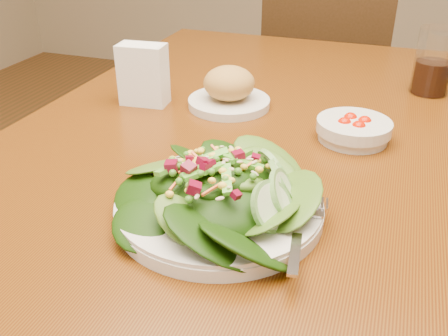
{
  "coord_description": "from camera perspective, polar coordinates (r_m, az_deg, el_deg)",
  "views": [
    {
      "loc": [
        0.22,
        -0.79,
        1.13
      ],
      "look_at": [
        0.02,
        -0.24,
        0.81
      ],
      "focal_mm": 40.0,
      "sensor_mm": 36.0,
      "label": 1
    }
  ],
  "objects": [
    {
      "name": "salad_plate",
      "position": [
        0.67,
        0.22,
        -3.21
      ],
      "size": [
        0.29,
        0.28,
        0.08
      ],
      "rotation": [
        0.0,
        0.0,
        0.18
      ],
      "color": "silver",
      "rests_on": "dining_table"
    },
    {
      "name": "drinking_glass",
      "position": [
        1.17,
        22.79,
        10.7
      ],
      "size": [
        0.08,
        0.08,
        0.14
      ],
      "color": "silver",
      "rests_on": "dining_table"
    },
    {
      "name": "tomato_bowl",
      "position": [
        0.91,
        14.58,
        4.29
      ],
      "size": [
        0.13,
        0.13,
        0.04
      ],
      "color": "silver",
      "rests_on": "dining_table"
    },
    {
      "name": "napkin_holder",
      "position": [
        1.04,
        -9.22,
        10.67
      ],
      "size": [
        0.1,
        0.06,
        0.12
      ],
      "rotation": [
        0.0,
        0.0,
        0.09
      ],
      "color": "white",
      "rests_on": "dining_table"
    },
    {
      "name": "bread_plate",
      "position": [
        1.02,
        0.58,
        8.84
      ],
      "size": [
        0.17,
        0.17,
        0.08
      ],
      "color": "silver",
      "rests_on": "dining_table"
    },
    {
      "name": "chair_far",
      "position": [
        1.98,
        11.53,
        10.58
      ],
      "size": [
        0.47,
        0.48,
        1.0
      ],
      "rotation": [
        0.0,
        0.0,
        3.16
      ],
      "color": "#361F0F",
      "rests_on": "ground_plane"
    },
    {
      "name": "dining_table",
      "position": [
        0.95,
        3.49,
        -1.82
      ],
      "size": [
        0.9,
        1.4,
        0.75
      ],
      "color": "#5E340B",
      "rests_on": "ground_plane"
    }
  ]
}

